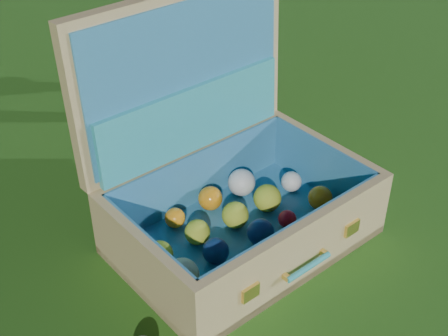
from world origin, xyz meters
The scene contains 2 objects.
ground centered at (0.00, 0.00, 0.00)m, with size 60.00×60.00×0.00m, color #215114.
suitcase centered at (-0.05, 0.14, 0.19)m, with size 0.72×0.57×0.66m.
Camera 1 is at (-0.86, -0.99, 1.19)m, focal length 50.00 mm.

